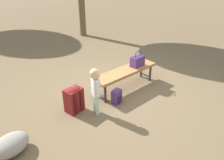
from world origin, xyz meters
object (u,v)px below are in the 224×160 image
at_px(trail_rock, 11,145).
at_px(handbag, 137,61).
at_px(park_bench, 125,72).
at_px(backpack_small, 117,96).
at_px(backpack_large, 74,98).
at_px(child_standing, 95,84).

bearing_deg(trail_rock, handbag, 170.31).
bearing_deg(trail_rock, park_bench, 171.43).
bearing_deg(park_bench, backpack_small, 15.43).
distance_m(handbag, backpack_small, 1.02).
distance_m(backpack_large, backpack_small, 0.85).
xyz_separation_m(backpack_large, trail_rock, (1.30, -0.04, -0.12)).
bearing_deg(backpack_small, child_standing, -14.41).
bearing_deg(backpack_small, trail_rock, -15.66).
bearing_deg(backpack_large, trail_rock, -1.75).
bearing_deg(handbag, backpack_large, -15.88).
bearing_deg(trail_rock, backpack_large, 178.25).
xyz_separation_m(child_standing, trail_rock, (1.48, -0.43, -0.46)).
distance_m(park_bench, trail_rock, 2.61).
bearing_deg(child_standing, handbag, 177.19).
bearing_deg(backpack_large, handbag, 164.12).
xyz_separation_m(backpack_small, trail_rock, (1.97, -0.55, -0.02)).
xyz_separation_m(handbag, backpack_small, (0.93, 0.06, -0.41)).
height_order(handbag, backpack_small, handbag).
height_order(handbag, backpack_large, handbag).
relative_size(park_bench, child_standing, 1.81).
distance_m(park_bench, handbag, 0.39).
xyz_separation_m(park_bench, handbag, (-0.33, 0.11, 0.18)).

